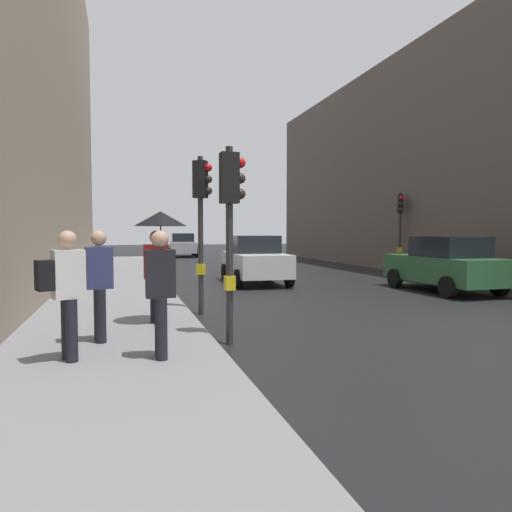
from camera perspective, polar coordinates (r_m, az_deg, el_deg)
ground_plane at (r=10.74m, az=25.72°, el=-7.58°), size 120.00×120.00×0.00m
sidewalk_kerb at (r=13.98m, az=-16.70°, el=-4.67°), size 3.28×40.00×0.16m
building_facade_right at (r=28.00m, az=26.39°, el=9.46°), size 12.00×29.60×10.43m
traffic_light_near_right at (r=10.84m, az=-6.63°, el=6.05°), size 0.45×0.36×3.62m
traffic_light_near_left at (r=7.92m, az=-3.07°, el=5.73°), size 0.43×0.25×3.33m
traffic_light_mid_street at (r=22.70m, az=17.08°, el=4.48°), size 0.35×0.45×3.69m
car_green_estate at (r=16.04m, az=21.95°, el=-0.93°), size 2.03×4.20×1.76m
car_silver_hatchback at (r=36.08m, az=-8.87°, el=1.33°), size 2.23×4.31×1.76m
car_white_compact at (r=17.39m, az=-0.15°, el=-0.42°), size 2.17×4.28×1.76m
pedestrian_with_umbrella at (r=9.15m, az=-11.65°, el=2.46°), size 1.00×1.00×2.14m
pedestrian_with_black_backpack at (r=6.85m, az=-22.14°, el=-3.56°), size 0.66×0.47×1.77m
pedestrian_with_grey_backpack at (r=7.86m, az=-18.79°, el=-2.67°), size 0.64×0.39×1.77m
pedestrian_in_dark_coat at (r=6.63m, az=-11.50°, el=-3.89°), size 0.40×0.36×1.77m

